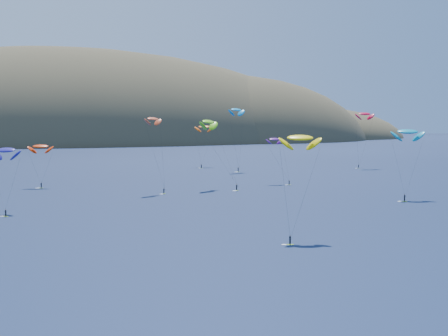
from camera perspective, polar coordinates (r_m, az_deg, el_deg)
name	(u,v)px	position (r m, az deg, el deg)	size (l,w,h in m)	color
ground	(418,269)	(96.24, 17.29, -8.82)	(2800.00, 2800.00, 0.00)	black
island	(89,152)	(643.95, -12.28, 1.44)	(730.00, 300.00, 210.00)	#3D3526
kitesurfer_1	(41,146)	(209.78, -16.43, 1.91)	(8.31, 7.01, 15.33)	#C2FF1C
kitesurfer_2	(300,138)	(116.34, 6.97, 2.75)	(10.20, 10.01, 20.52)	#C2FF1C
kitesurfer_3	(208,122)	(198.64, -1.44, 4.24)	(10.74, 16.00, 23.58)	#C2FF1C
kitesurfer_4	(236,110)	(265.03, 1.13, 5.34)	(9.81, 9.62, 28.48)	#C2FF1C
kitesurfer_5	(408,132)	(180.98, 16.44, 3.21)	(11.74, 11.09, 20.98)	#C2FF1C
kitesurfer_6	(274,139)	(213.97, 4.64, 2.63)	(6.05, 9.03, 16.80)	#C2FF1C
kitesurfer_8	(364,114)	(289.90, 12.72, 4.85)	(9.98, 5.66, 26.95)	#C2FF1C
kitesurfer_9	(153,119)	(188.04, -6.52, 4.47)	(7.30, 9.67, 23.91)	#C2FF1C
kitesurfer_10	(6,150)	(157.35, -19.34, 1.55)	(8.54, 14.38, 16.75)	#C2FF1C
kitesurfer_11	(204,127)	(290.90, -1.82, 3.79)	(10.28, 13.91, 20.87)	#C2FF1C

